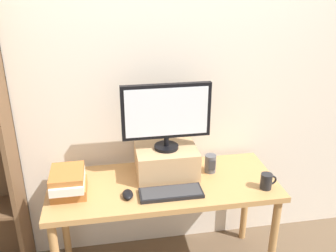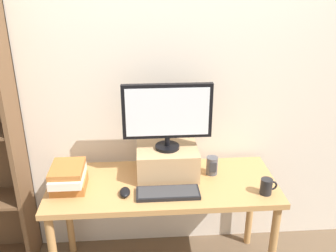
# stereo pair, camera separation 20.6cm
# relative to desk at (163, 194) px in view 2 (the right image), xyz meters

# --- Properties ---
(back_wall) EXTENTS (7.00, 0.08, 2.60)m
(back_wall) POSITION_rel_desk_xyz_m (0.00, 0.39, 0.66)
(back_wall) COLOR beige
(back_wall) RESTS_ON ground_plane
(desk) EXTENTS (1.44, 0.59, 0.72)m
(desk) POSITION_rel_desk_xyz_m (0.00, 0.00, 0.00)
(desk) COLOR #B7844C
(desk) RESTS_ON ground_plane
(riser_box) EXTENTS (0.39, 0.30, 0.19)m
(riser_box) POSITION_rel_desk_xyz_m (0.04, 0.10, 0.18)
(riser_box) COLOR tan
(riser_box) RESTS_ON desk
(computer_monitor) EXTENTS (0.55, 0.15, 0.43)m
(computer_monitor) POSITION_rel_desk_xyz_m (0.04, 0.10, 0.51)
(computer_monitor) COLOR black
(computer_monitor) RESTS_ON riser_box
(keyboard) EXTENTS (0.38, 0.14, 0.02)m
(keyboard) POSITION_rel_desk_xyz_m (0.02, -0.14, 0.10)
(keyboard) COLOR black
(keyboard) RESTS_ON desk
(computer_mouse) EXTENTS (0.06, 0.10, 0.04)m
(computer_mouse) POSITION_rel_desk_xyz_m (-0.23, -0.12, 0.10)
(computer_mouse) COLOR black
(computer_mouse) RESTS_ON desk
(book_stack) EXTENTS (0.20, 0.27, 0.15)m
(book_stack) POSITION_rel_desk_xyz_m (-0.58, -0.03, 0.16)
(book_stack) COLOR #AD662D
(book_stack) RESTS_ON desk
(coffee_mug) EXTENTS (0.10, 0.07, 0.10)m
(coffee_mug) POSITION_rel_desk_xyz_m (0.61, -0.17, 0.13)
(coffee_mug) COLOR black
(coffee_mug) RESTS_ON desk
(desk_speaker) EXTENTS (0.07, 0.08, 0.12)m
(desk_speaker) POSITION_rel_desk_xyz_m (0.33, 0.08, 0.14)
(desk_speaker) COLOR #4C4C51
(desk_speaker) RESTS_ON desk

